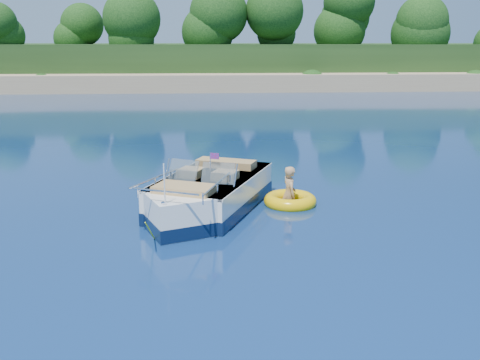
{
  "coord_description": "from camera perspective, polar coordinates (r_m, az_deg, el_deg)",
  "views": [
    {
      "loc": [
        -1.56,
        -11.73,
        4.22
      ],
      "look_at": [
        -0.64,
        1.26,
        0.85
      ],
      "focal_mm": 40.0,
      "sensor_mm": 36.0,
      "label": 1
    }
  ],
  "objects": [
    {
      "name": "ground",
      "position": [
        12.56,
        3.35,
        -5.15
      ],
      "size": [
        160.0,
        160.0,
        0.0
      ],
      "primitive_type": "plane",
      "color": "#092041",
      "rests_on": "ground"
    },
    {
      "name": "shoreline",
      "position": [
        75.58,
        -2.91,
        12.04
      ],
      "size": [
        170.0,
        59.0,
        6.0
      ],
      "color": "tan",
      "rests_on": "ground"
    },
    {
      "name": "treeline",
      "position": [
        52.78,
        -2.38,
        15.94
      ],
      "size": [
        150.0,
        7.12,
        8.19
      ],
      "color": "black",
      "rests_on": "ground"
    },
    {
      "name": "motorboat",
      "position": [
        13.64,
        -3.62,
        -1.85
      ],
      "size": [
        3.57,
        5.57,
        1.98
      ],
      "rotation": [
        0.0,
        0.0,
        -0.41
      ],
      "color": "white",
      "rests_on": "ground"
    },
    {
      "name": "tow_tube",
      "position": [
        14.38,
        5.36,
        -2.22
      ],
      "size": [
        1.65,
        1.65,
        0.37
      ],
      "rotation": [
        0.0,
        0.0,
        -0.19
      ],
      "color": "yellow",
      "rests_on": "ground"
    },
    {
      "name": "boy",
      "position": [
        14.44,
        5.19,
        -2.55
      ],
      "size": [
        0.55,
        0.91,
        1.67
      ],
      "primitive_type": "imported",
      "rotation": [
        0.0,
        -0.17,
        1.78
      ],
      "color": "tan",
      "rests_on": "ground"
    }
  ]
}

